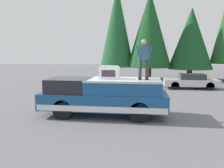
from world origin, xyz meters
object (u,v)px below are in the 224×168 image
at_px(pickup_truck, 104,96).
at_px(compressor_unit, 110,72).
at_px(person_on_truck_bed, 144,58).
at_px(parked_car_silver, 191,81).

bearing_deg(pickup_truck, compressor_unit, -80.56).
relative_size(pickup_truck, person_on_truck_bed, 3.28).
relative_size(compressor_unit, parked_car_silver, 0.20).
relative_size(compressor_unit, person_on_truck_bed, 0.50).
distance_m(compressor_unit, parked_car_silver, 10.03).
height_order(compressor_unit, parked_car_silver, compressor_unit).
xyz_separation_m(pickup_truck, person_on_truck_bed, (-0.09, -1.72, 1.68)).
bearing_deg(person_on_truck_bed, pickup_truck, 86.84).
height_order(pickup_truck, compressor_unit, compressor_unit).
relative_size(pickup_truck, parked_car_silver, 1.35).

